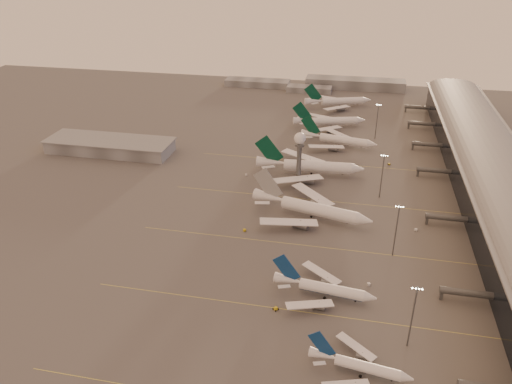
# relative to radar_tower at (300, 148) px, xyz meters

# --- Properties ---
(ground) EXTENTS (700.00, 700.00, 0.00)m
(ground) POSITION_rel_radar_tower_xyz_m (-5.00, -120.00, -20.95)
(ground) COLOR #575454
(ground) RESTS_ON ground
(taxiway_markings) EXTENTS (180.00, 185.25, 0.02)m
(taxiway_markings) POSITION_rel_radar_tower_xyz_m (25.00, -64.00, -20.94)
(taxiway_markings) COLOR #E0D34F
(taxiway_markings) RESTS_ON ground
(terminal) EXTENTS (57.00, 362.00, 23.04)m
(terminal) POSITION_rel_radar_tower_xyz_m (102.88, -9.91, -10.43)
(terminal) COLOR black
(terminal) RESTS_ON ground
(hangar) EXTENTS (82.00, 27.00, 8.50)m
(hangar) POSITION_rel_radar_tower_xyz_m (-125.00, 20.00, -16.63)
(hangar) COLOR slate
(hangar) RESTS_ON ground
(radar_tower) EXTENTS (6.40, 6.40, 31.10)m
(radar_tower) POSITION_rel_radar_tower_xyz_m (0.00, 0.00, 0.00)
(radar_tower) COLOR #515458
(radar_tower) RESTS_ON ground
(mast_a) EXTENTS (3.60, 0.56, 25.00)m
(mast_a) POSITION_rel_radar_tower_xyz_m (53.00, -120.00, -7.21)
(mast_a) COLOR #515458
(mast_a) RESTS_ON ground
(mast_b) EXTENTS (3.60, 0.56, 25.00)m
(mast_b) POSITION_rel_radar_tower_xyz_m (50.00, -65.00, -7.21)
(mast_b) COLOR #515458
(mast_b) RESTS_ON ground
(mast_c) EXTENTS (3.60, 0.56, 25.00)m
(mast_c) POSITION_rel_radar_tower_xyz_m (45.00, -10.00, -7.21)
(mast_c) COLOR #515458
(mast_c) RESTS_ON ground
(mast_d) EXTENTS (3.60, 0.56, 25.00)m
(mast_d) POSITION_rel_radar_tower_xyz_m (43.00, 80.00, -7.21)
(mast_d) COLOR #515458
(mast_d) RESTS_ON ground
(distant_horizon) EXTENTS (165.00, 37.50, 9.00)m
(distant_horizon) POSITION_rel_radar_tower_xyz_m (-2.38, 205.14, -17.06)
(distant_horizon) COLOR slate
(distant_horizon) RESTS_ON ground
(narrowbody_near) EXTENTS (33.59, 26.64, 13.17)m
(narrowbody_near) POSITION_rel_radar_tower_xyz_m (37.32, -135.57, -18.28)
(narrowbody_near) COLOR white
(narrowbody_near) RESTS_ON ground
(narrowbody_mid) EXTENTS (40.66, 32.28, 15.91)m
(narrowbody_mid) POSITION_rel_radar_tower_xyz_m (23.03, -99.49, -17.73)
(narrowbody_mid) COLOR white
(narrowbody_mid) RESTS_ON ground
(widebody_white) EXTENTS (61.17, 48.41, 21.97)m
(widebody_white) POSITION_rel_radar_tower_xyz_m (11.57, -39.23, -17.14)
(widebody_white) COLOR white
(widebody_white) RESTS_ON ground
(greentail_a) EXTENTS (63.68, 51.35, 23.12)m
(greentail_a) POSITION_rel_radar_tower_xyz_m (5.40, 11.11, -16.87)
(greentail_a) COLOR white
(greentail_a) RESTS_ON ground
(greentail_b) EXTENTS (51.86, 41.48, 19.05)m
(greentail_b) POSITION_rel_radar_tower_xyz_m (18.91, 60.73, -17.58)
(greentail_b) COLOR white
(greentail_b) RESTS_ON ground
(greentail_c) EXTENTS (53.02, 42.26, 19.70)m
(greentail_c) POSITION_rel_radar_tower_xyz_m (10.20, 97.32, -17.47)
(greentail_c) COLOR white
(greentail_c) RESTS_ON ground
(greentail_d) EXTENTS (54.14, 43.02, 20.41)m
(greentail_d) POSITION_rel_radar_tower_xyz_m (13.22, 148.57, -17.34)
(greentail_d) COLOR white
(greentail_d) RESTS_ON ground
(gsv_tug_mid) EXTENTS (4.59, 4.23, 1.13)m
(gsv_tug_mid) POSITION_rel_radar_tower_xyz_m (6.31, -111.03, -20.37)
(gsv_tug_mid) COLOR gold
(gsv_tug_mid) RESTS_ON ground
(gsv_truck_b) EXTENTS (6.50, 4.33, 2.47)m
(gsv_truck_b) POSITION_rel_radar_tower_xyz_m (40.44, -88.83, -19.69)
(gsv_truck_b) COLOR silver
(gsv_truck_b) RESTS_ON ground
(gsv_truck_c) EXTENTS (6.18, 5.43, 2.46)m
(gsv_truck_c) POSITION_rel_radar_tower_xyz_m (-17.29, -58.48, -19.69)
(gsv_truck_c) COLOR gold
(gsv_truck_c) RESTS_ON ground
(gsv_catering_b) EXTENTS (5.79, 3.27, 4.50)m
(gsv_catering_b) POSITION_rel_radar_tower_xyz_m (61.72, -41.75, -18.70)
(gsv_catering_b) COLOR silver
(gsv_catering_b) RESTS_ON ground
(gsv_truck_d) EXTENTS (2.13, 5.51, 2.22)m
(gsv_truck_d) POSITION_rel_radar_tower_xyz_m (-30.71, 2.45, -19.82)
(gsv_truck_d) COLOR silver
(gsv_truck_d) RESTS_ON ground
(gsv_tug_hangar) EXTENTS (3.84, 2.91, 0.97)m
(gsv_tug_hangar) POSITION_rel_radar_tower_xyz_m (51.35, 35.46, -20.45)
(gsv_tug_hangar) COLOR gold
(gsv_tug_hangar) RESTS_ON ground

